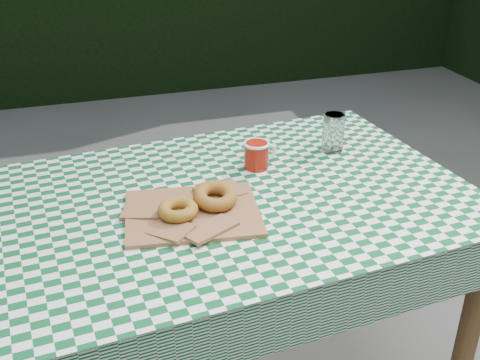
{
  "coord_description": "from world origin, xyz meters",
  "views": [
    {
      "loc": [
        -0.41,
        -1.5,
        1.51
      ],
      "look_at": [
        0.0,
        -0.17,
        0.79
      ],
      "focal_mm": 43.58,
      "sensor_mm": 36.0,
      "label": 1
    }
  ],
  "objects_px": {
    "paper_bag": "(193,212)",
    "coffee_mug": "(256,155)",
    "table": "(233,308)",
    "drinking_glass": "(333,132)"
  },
  "relations": [
    {
      "from": "table",
      "to": "paper_bag",
      "type": "bearing_deg",
      "value": -156.61
    },
    {
      "from": "coffee_mug",
      "to": "drinking_glass",
      "type": "bearing_deg",
      "value": -3.67
    },
    {
      "from": "table",
      "to": "drinking_glass",
      "type": "xyz_separation_m",
      "value": [
        0.38,
        0.19,
        0.44
      ]
    },
    {
      "from": "table",
      "to": "drinking_glass",
      "type": "relative_size",
      "value": 10.52
    },
    {
      "from": "table",
      "to": "paper_bag",
      "type": "relative_size",
      "value": 3.77
    },
    {
      "from": "paper_bag",
      "to": "drinking_glass",
      "type": "bearing_deg",
      "value": 26.81
    },
    {
      "from": "paper_bag",
      "to": "table",
      "type": "bearing_deg",
      "value": 28.72
    },
    {
      "from": "paper_bag",
      "to": "coffee_mug",
      "type": "height_order",
      "value": "coffee_mug"
    },
    {
      "from": "coffee_mug",
      "to": "drinking_glass",
      "type": "relative_size",
      "value": 1.19
    },
    {
      "from": "paper_bag",
      "to": "coffee_mug",
      "type": "relative_size",
      "value": 2.34
    }
  ]
}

